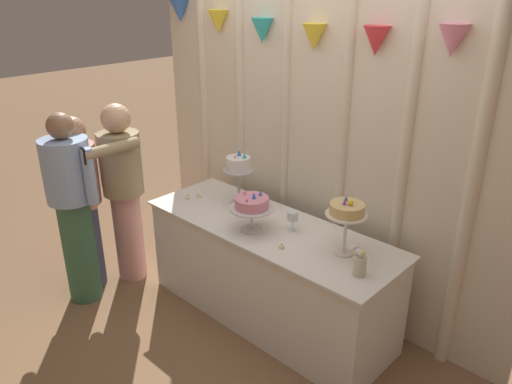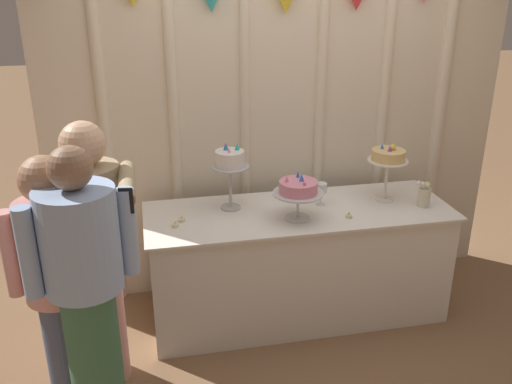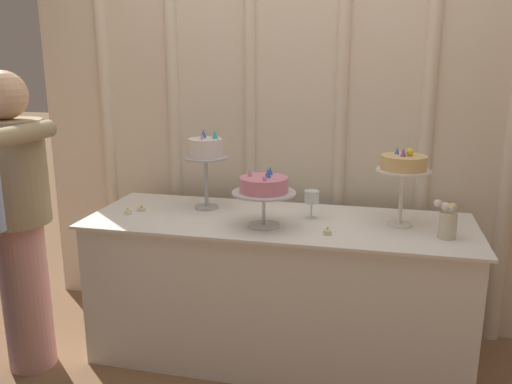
% 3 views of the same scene
% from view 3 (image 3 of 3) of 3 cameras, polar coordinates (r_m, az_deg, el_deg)
% --- Properties ---
extents(ground_plane, '(24.00, 24.00, 0.00)m').
position_cam_3_polar(ground_plane, '(3.00, 1.88, -18.15)').
color(ground_plane, '#846042').
extents(draped_curtain, '(3.28, 0.17, 2.47)m').
position_cam_3_polar(draped_curtain, '(3.12, 4.58, 8.81)').
color(draped_curtain, beige).
rests_on(draped_curtain, ground_plane).
extents(cake_table, '(2.02, 0.71, 0.79)m').
position_cam_3_polar(cake_table, '(2.89, 2.35, -10.49)').
color(cake_table, white).
rests_on(cake_table, ground_plane).
extents(cake_display_leftmost, '(0.24, 0.24, 0.44)m').
position_cam_3_polar(cake_display_leftmost, '(2.90, -5.52, 4.32)').
color(cake_display_leftmost, '#B2B2B7').
rests_on(cake_display_leftmost, cake_table).
extents(cake_display_center, '(0.32, 0.32, 0.30)m').
position_cam_3_polar(cake_display_center, '(2.59, 0.87, 0.43)').
color(cake_display_center, silver).
rests_on(cake_display_center, cake_table).
extents(cake_display_rightmost, '(0.27, 0.27, 0.40)m').
position_cam_3_polar(cake_display_rightmost, '(2.68, 15.77, 2.64)').
color(cake_display_rightmost, silver).
rests_on(cake_display_rightmost, cake_table).
extents(wine_glass, '(0.08, 0.08, 0.15)m').
position_cam_3_polar(wine_glass, '(2.76, 6.10, -0.62)').
color(wine_glass, silver).
rests_on(wine_glass, cake_table).
extents(flower_vase, '(0.11, 0.08, 0.19)m').
position_cam_3_polar(flower_vase, '(2.61, 20.12, -3.01)').
color(flower_vase, beige).
rests_on(flower_vase, cake_table).
extents(tealight_far_left, '(0.04, 0.04, 0.04)m').
position_cam_3_polar(tealight_far_left, '(2.92, -13.78, -2.15)').
color(tealight_far_left, beige).
rests_on(tealight_far_left, cake_table).
extents(tealight_near_left, '(0.05, 0.05, 0.04)m').
position_cam_3_polar(tealight_near_left, '(2.97, -12.36, -1.84)').
color(tealight_near_left, beige).
rests_on(tealight_near_left, cake_table).
extents(tealight_near_right, '(0.04, 0.04, 0.04)m').
position_cam_3_polar(tealight_near_right, '(2.54, 7.77, -4.34)').
color(tealight_near_right, beige).
rests_on(tealight_near_right, cake_table).
extents(guest_girl_blue_dress, '(0.49, 0.62, 1.56)m').
position_cam_3_polar(guest_girl_blue_dress, '(2.89, -24.72, -2.02)').
color(guest_girl_blue_dress, '#D6938E').
rests_on(guest_girl_blue_dress, ground_plane).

